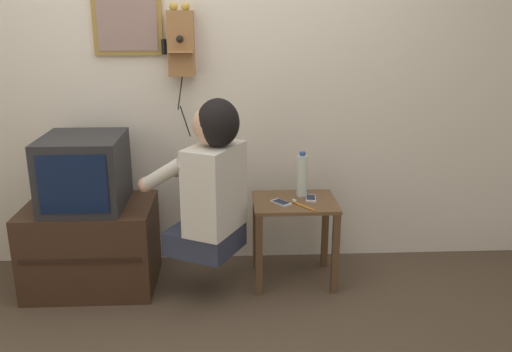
% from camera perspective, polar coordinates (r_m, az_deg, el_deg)
% --- Properties ---
extents(ground_plane, '(14.00, 14.00, 0.00)m').
position_cam_1_polar(ground_plane, '(2.84, -4.41, -17.76)').
color(ground_plane, '#4C3D2D').
extents(wall_back, '(6.80, 0.05, 2.55)m').
position_cam_1_polar(wall_back, '(3.45, -4.44, 11.26)').
color(wall_back, silver).
rests_on(wall_back, ground_plane).
extents(side_table, '(0.50, 0.41, 0.52)m').
position_cam_1_polar(side_table, '(3.31, 4.05, -4.56)').
color(side_table, brown).
rests_on(side_table, ground_plane).
extents(person, '(0.61, 0.56, 0.89)m').
position_cam_1_polar(person, '(3.01, -4.76, -0.38)').
color(person, '#2D3347').
rests_on(person, ground_plane).
extents(tv_stand, '(0.75, 0.54, 0.52)m').
position_cam_1_polar(tv_stand, '(3.44, -16.87, -6.99)').
color(tv_stand, '#382316').
rests_on(tv_stand, ground_plane).
extents(television, '(0.45, 0.50, 0.42)m').
position_cam_1_polar(television, '(3.28, -17.63, 0.43)').
color(television, '#232326').
rests_on(television, tv_stand).
extents(wall_phone_antique, '(0.20, 0.19, 0.80)m').
position_cam_1_polar(wall_phone_antique, '(3.36, -7.92, 13.75)').
color(wall_phone_antique, '#9E6B3D').
extents(framed_picture, '(0.41, 0.03, 0.39)m').
position_cam_1_polar(framed_picture, '(3.44, -13.40, 15.50)').
color(framed_picture, olive).
extents(cell_phone_held, '(0.12, 0.13, 0.01)m').
position_cam_1_polar(cell_phone_held, '(3.21, 2.65, -2.82)').
color(cell_phone_held, silver).
rests_on(cell_phone_held, side_table).
extents(cell_phone_spare, '(0.07, 0.13, 0.01)m').
position_cam_1_polar(cell_phone_spare, '(3.30, 5.78, -2.34)').
color(cell_phone_spare, silver).
rests_on(cell_phone_spare, side_table).
extents(water_bottle, '(0.07, 0.07, 0.28)m').
position_cam_1_polar(water_bottle, '(3.32, 4.86, 0.09)').
color(water_bottle, silver).
rests_on(water_bottle, side_table).
extents(toothbrush, '(0.11, 0.16, 0.02)m').
position_cam_1_polar(toothbrush, '(3.18, 4.85, -3.07)').
color(toothbrush, orange).
rests_on(toothbrush, side_table).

